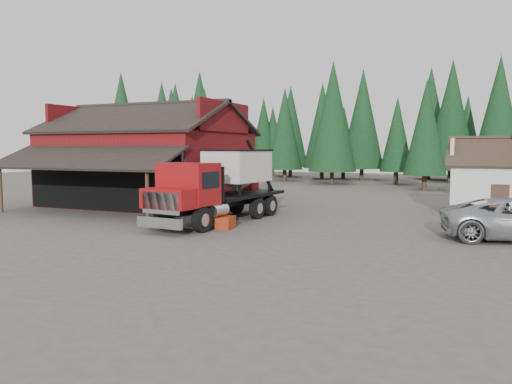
% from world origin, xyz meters
% --- Properties ---
extents(ground, '(120.00, 120.00, 0.00)m').
position_xyz_m(ground, '(0.00, 0.00, 0.00)').
color(ground, '#4E453D').
rests_on(ground, ground).
extents(red_barn, '(12.80, 13.63, 7.18)m').
position_xyz_m(red_barn, '(-11.00, 9.90, 2.69)').
color(red_barn, maroon).
rests_on(red_barn, ground).
extents(conifer_backdrop, '(76.00, 16.00, 16.00)m').
position_xyz_m(conifer_backdrop, '(0.00, 42.00, 0.00)').
color(conifer_backdrop, black).
rests_on(conifer_backdrop, ground).
extents(near_pine_a, '(4.40, 4.40, 11.40)m').
position_xyz_m(near_pine_a, '(-22.00, 28.00, 6.39)').
color(near_pine_a, '#382619').
rests_on(near_pine_a, ground).
extents(near_pine_b, '(3.96, 3.96, 10.40)m').
position_xyz_m(near_pine_b, '(6.00, 30.00, 5.89)').
color(near_pine_b, '#382619').
rests_on(near_pine_b, ground).
extents(near_pine_d, '(5.28, 5.28, 13.40)m').
position_xyz_m(near_pine_d, '(-4.00, 34.00, 7.39)').
color(near_pine_d, '#382619').
rests_on(near_pine_d, ground).
extents(feed_truck, '(3.70, 10.13, 4.47)m').
position_xyz_m(feed_truck, '(-2.18, 3.90, 2.09)').
color(feed_truck, black).
rests_on(feed_truck, ground).
extents(equip_box, '(0.81, 1.17, 0.60)m').
position_xyz_m(equip_box, '(-0.90, 1.91, 0.30)').
color(equip_box, maroon).
rests_on(equip_box, ground).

